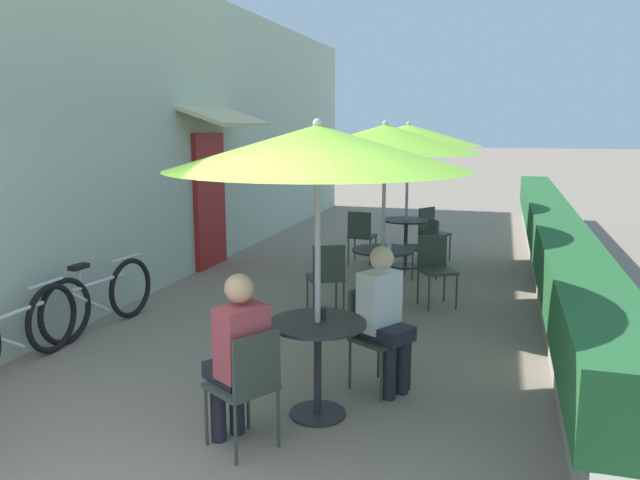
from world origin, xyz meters
name	(u,v)px	position (x,y,z in m)	size (l,w,h in m)	color
cafe_facade_wall	(215,133)	(-2.54, 6.93, 2.09)	(0.98, 14.12, 4.20)	#B2C1AD
planter_hedge	(551,243)	(2.75, 6.96, 0.54)	(0.60, 13.12, 1.01)	gray
patio_table_near	(318,349)	(0.72, 1.83, 0.54)	(0.75, 0.75, 0.76)	#28282D
patio_umbrella_near	(317,148)	(0.72, 1.83, 2.07)	(2.23, 2.23, 2.28)	#B7B7BC
cafe_chair_near_left	(374,329)	(1.03, 2.48, 0.52)	(0.55, 0.55, 0.87)	#384238
seated_patron_near_left	(384,313)	(1.12, 2.42, 0.69)	(0.51, 0.48, 1.25)	#23232D
cafe_chair_near_right	(248,380)	(0.42, 1.18, 0.52)	(0.55, 0.55, 0.87)	#384238
seated_patron_near_right	(238,352)	(0.32, 1.24, 0.69)	(0.51, 0.48, 1.25)	#23232D
coffee_cup_near	(322,313)	(0.73, 1.91, 0.80)	(0.07, 0.07, 0.09)	#232328
patio_table_mid	(383,267)	(0.68, 4.73, 0.54)	(0.75, 0.75, 0.76)	#28282D
patio_umbrella_mid	(385,139)	(0.68, 4.73, 2.07)	(2.23, 2.23, 2.28)	#B7B7BC
cafe_chair_mid_left	(327,273)	(0.10, 4.32, 0.52)	(0.54, 0.54, 0.87)	#384238
cafe_chair_mid_right	(435,265)	(1.27, 5.14, 0.52)	(0.54, 0.54, 0.87)	#384238
coffee_cup_mid	(389,245)	(0.74, 4.76, 0.80)	(0.07, 0.07, 0.09)	white
patio_table_far	(406,233)	(0.60, 7.16, 0.54)	(0.75, 0.75, 0.76)	#28282D
patio_umbrella_far	(408,135)	(0.60, 7.16, 2.07)	(2.23, 2.23, 2.28)	#B7B7BC
cafe_chair_far_left	(426,243)	(0.98, 6.56, 0.52)	(0.54, 0.54, 0.87)	#384238
cafe_chair_far_right	(431,229)	(0.93, 7.80, 0.52)	(0.55, 0.55, 0.87)	#384238
cafe_chair_far_back	(361,233)	(-0.12, 7.13, 0.52)	(0.42, 0.42, 0.87)	#384238
bicycle_leaning	(13,333)	(-2.20, 1.90, 0.36)	(0.10, 1.70, 0.79)	black
bicycle_second	(100,298)	(-2.15, 3.12, 0.37)	(0.26, 1.70, 0.80)	black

